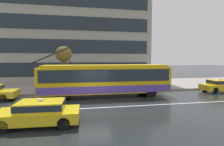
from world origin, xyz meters
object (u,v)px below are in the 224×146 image
taxi_oncoming_near (39,112)px  pedestrian_at_shelter (124,79)px  bus_shelter (77,73)px  street_tree_bare (64,56)px  pedestrian_approaching_curb (113,75)px  trolleybus (106,79)px  taxi_ahead_of_bus (222,85)px

taxi_oncoming_near → pedestrian_at_shelter: size_ratio=2.61×
pedestrian_at_shelter → taxi_oncoming_near: bearing=-124.1°
bus_shelter → pedestrian_at_shelter: bus_shelter is taller
taxi_oncoming_near → pedestrian_at_shelter: pedestrian_at_shelter is taller
pedestrian_at_shelter → street_tree_bare: (-6.88, -0.94, 2.69)m
bus_shelter → pedestrian_approaching_curb: (3.88, -0.28, -0.29)m
street_tree_bare → bus_shelter: bearing=4.2°
trolleybus → taxi_oncoming_near: (-4.48, -6.43, -0.90)m
taxi_ahead_of_bus → pedestrian_at_shelter: pedestrian_at_shelter is taller
pedestrian_approaching_curb → pedestrian_at_shelter: bearing=35.1°
taxi_ahead_of_bus → pedestrian_approaching_curb: (-11.06, 3.38, 0.98)m
trolleybus → taxi_ahead_of_bus: (12.37, -0.02, -0.90)m
trolleybus → street_tree_bare: size_ratio=2.70×
pedestrian_approaching_curb → taxi_oncoming_near: bearing=-120.6°
trolleybus → taxi_ahead_of_bus: size_ratio=2.90×
taxi_oncoming_near → bus_shelter: bus_shelter is taller
taxi_ahead_of_bus → pedestrian_at_shelter: (-9.48, 4.49, 0.41)m
trolleybus → taxi_ahead_of_bus: bearing=-0.1°
bus_shelter → taxi_oncoming_near: bearing=-100.7°
taxi_ahead_of_bus → bus_shelter: size_ratio=1.23×
bus_shelter → pedestrian_approaching_curb: 3.90m
taxi_oncoming_near → street_tree_bare: street_tree_bare is taller
trolleybus → pedestrian_at_shelter: (2.89, 4.47, -0.50)m
pedestrian_approaching_curb → street_tree_bare: 5.71m
pedestrian_at_shelter → trolleybus: bearing=-122.9°
taxi_oncoming_near → pedestrian_approaching_curb: (5.79, 9.79, 0.98)m
trolleybus → bus_shelter: 4.47m
bus_shelter → pedestrian_approaching_curb: bus_shelter is taller
taxi_oncoming_near → trolleybus: bearing=55.1°
pedestrian_approaching_curb → taxi_ahead_of_bus: bearing=-17.0°
trolleybus → bus_shelter: size_ratio=3.57×
trolleybus → bus_shelter: bearing=125.3°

